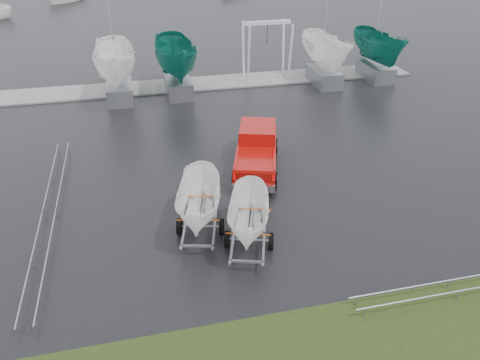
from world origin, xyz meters
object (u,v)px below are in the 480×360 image
(trailer_parked, at_px, (198,171))
(pickup_truck, at_px, (257,147))
(trailer_hitched, at_px, (250,188))
(boat_hoist, at_px, (267,42))

(trailer_parked, bearing_deg, pickup_truck, 67.08)
(trailer_hitched, distance_m, boat_hoist, 19.38)
(trailer_hitched, xyz_separation_m, boat_hoist, (5.92, 18.45, 0.28))
(pickup_truck, bearing_deg, trailer_hitched, -90.00)
(pickup_truck, xyz_separation_m, boat_hoist, (4.07, 12.58, 1.74))
(pickup_truck, height_order, boat_hoist, boat_hoist)
(pickup_truck, xyz_separation_m, trailer_parked, (-3.44, -4.64, 1.64))
(trailer_hitched, relative_size, boat_hoist, 1.06)
(pickup_truck, bearing_deg, boat_hoist, 89.54)
(trailer_hitched, bearing_deg, boat_hoist, 89.69)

